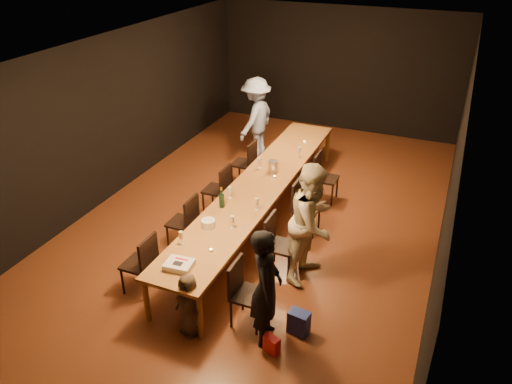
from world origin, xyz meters
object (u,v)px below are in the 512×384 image
at_px(plate_stack, 208,223).
at_px(champagne_bottle, 222,197).
at_px(woman_birthday, 266,287).
at_px(child, 189,305).
at_px(chair_right_1, 282,245).
at_px(chair_right_0, 249,294).
at_px(chair_left_2, 216,189).
at_px(table, 260,186).
at_px(ice_bucket, 273,166).
at_px(birthday_cake, 179,265).
at_px(woman_tan, 313,222).
at_px(man_blue, 256,118).
at_px(chair_right_3, 326,178).
at_px(chair_left_1, 182,222).
at_px(chair_left_0, 139,263).
at_px(chair_right_2, 306,208).
at_px(chair_left_3, 244,163).

height_order(plate_stack, champagne_bottle, champagne_bottle).
bearing_deg(woman_birthday, child, 87.47).
bearing_deg(champagne_bottle, chair_right_1, -12.02).
xyz_separation_m(chair_right_0, chair_left_2, (-1.70, 2.40, 0.00)).
height_order(table, champagne_bottle, champagne_bottle).
relative_size(champagne_bottle, ice_bucket, 1.72).
xyz_separation_m(chair_left_2, birthday_cake, (0.79, -2.57, 0.33)).
distance_m(table, woman_tan, 1.70).
distance_m(chair_left_2, plate_stack, 1.74).
bearing_deg(birthday_cake, table, 83.25).
bearing_deg(child, ice_bucket, 115.15).
distance_m(woman_birthday, man_blue, 5.61).
bearing_deg(plate_stack, man_blue, 103.41).
distance_m(table, chair_right_3, 1.49).
bearing_deg(chair_left_2, birthday_cake, -162.98).
xyz_separation_m(table, ice_bucket, (0.04, 0.53, 0.15)).
bearing_deg(chair_right_0, chair_left_1, -125.22).
distance_m(chair_right_1, chair_left_0, 2.08).
bearing_deg(chair_right_2, man_blue, -141.85).
bearing_deg(chair_left_3, chair_right_3, -90.00).
distance_m(chair_left_1, ice_bucket, 1.98).
bearing_deg(man_blue, chair_left_3, 18.99).
relative_size(chair_right_0, child, 1.03).
xyz_separation_m(chair_right_0, chair_right_2, (0.00, 2.40, 0.00)).
height_order(table, chair_left_1, chair_left_1).
distance_m(chair_right_0, plate_stack, 1.36).
xyz_separation_m(chair_right_2, chair_left_0, (-1.70, -2.40, 0.00)).
distance_m(chair_right_1, woman_birthday, 1.44).
bearing_deg(chair_left_3, chair_right_2, -125.22).
bearing_deg(chair_left_2, child, -159.33).
relative_size(chair_right_2, birthday_cake, 2.45).
height_order(chair_left_0, chair_left_1, same).
height_order(chair_left_1, woman_birthday, woman_birthday).
bearing_deg(chair_left_2, champagne_bottle, -147.95).
xyz_separation_m(table, chair_right_2, (0.85, 0.00, -0.24)).
bearing_deg(chair_left_1, chair_left_2, 0.00).
distance_m(chair_left_1, woman_birthday, 2.45).
bearing_deg(child, chair_right_2, 99.71).
bearing_deg(chair_left_2, chair_left_3, 0.00).
relative_size(chair_right_1, woman_tan, 0.51).
height_order(chair_right_3, chair_left_3, same).
distance_m(woman_tan, ice_bucket, 2.05).
relative_size(chair_left_0, chair_left_2, 1.00).
height_order(man_blue, child, man_blue).
bearing_deg(chair_left_1, birthday_cake, -150.16).
bearing_deg(table, chair_left_3, 125.31).
relative_size(chair_left_0, ice_bucket, 4.62).
xyz_separation_m(woman_birthday, birthday_cake, (-1.21, -0.00, -0.01)).
relative_size(woman_tan, child, 2.02).
relative_size(chair_right_0, chair_left_1, 1.00).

